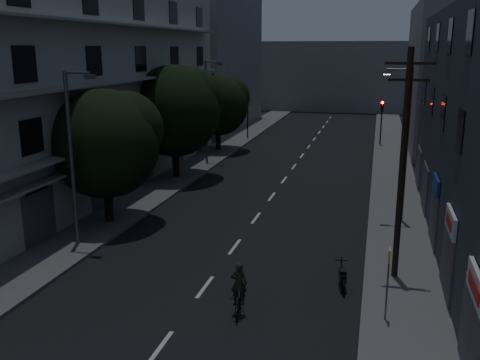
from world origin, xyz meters
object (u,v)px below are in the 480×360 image
at_px(motorcycle, 342,278).
at_px(utility_pole, 403,162).
at_px(bus_stop_sign, 388,272).
at_px(cyclist, 239,297).

bearing_deg(motorcycle, utility_pole, 25.35).
bearing_deg(bus_stop_sign, cyclist, -172.73).
xyz_separation_m(motorcycle, cyclist, (-3.36, -3.04, 0.23)).
bearing_deg(utility_pole, bus_stop_sign, -95.75).
height_order(utility_pole, motorcycle, utility_pole).
xyz_separation_m(utility_pole, cyclist, (-5.35, -4.41, -4.21)).
bearing_deg(utility_pole, cyclist, -140.48).
xyz_separation_m(utility_pole, motorcycle, (-1.99, -1.38, -4.44)).
relative_size(utility_pole, motorcycle, 5.35).
relative_size(bus_stop_sign, cyclist, 1.30).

